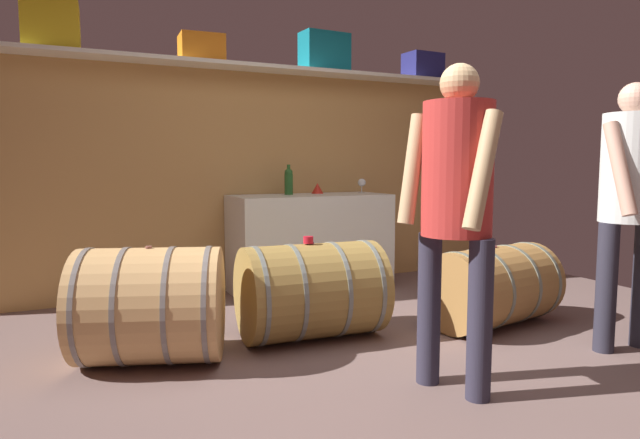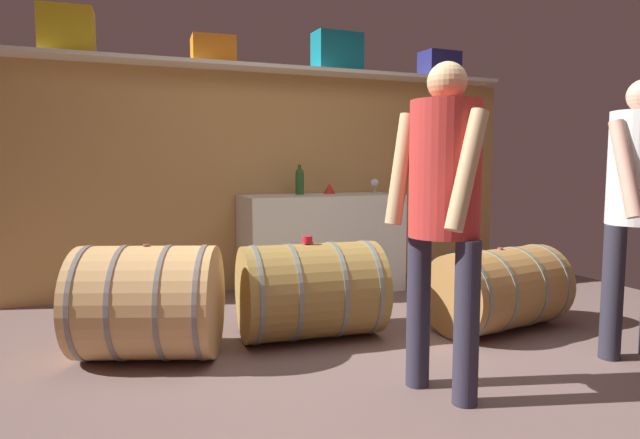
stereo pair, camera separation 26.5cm
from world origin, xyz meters
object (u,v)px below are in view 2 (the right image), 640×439
visitor_tasting (444,195)px  toolcase_yellow (67,31)px  wine_bottle_green (300,181)px  wine_barrel_far (499,289)px  toolcase_teal (337,52)px  wine_barrel_near (311,291)px  red_funnel (329,188)px  work_cabinet (321,243)px  wine_glass (375,183)px  winemaker_pouring (640,189)px  toolcase_navy (439,65)px  tasting_cup (307,240)px  toolcase_orange (213,50)px  wine_barrel_flank (148,302)px

visitor_tasting → toolcase_yellow: bearing=16.7°
wine_bottle_green → wine_barrel_far: wine_bottle_green is taller
toolcase_teal → wine_barrel_near: size_ratio=0.46×
red_funnel → work_cabinet: bearing=-132.0°
wine_glass → winemaker_pouring: bearing=-78.3°
work_cabinet → winemaker_pouring: bearing=-64.7°
winemaker_pouring → visitor_tasting: bearing=8.6°
red_funnel → toolcase_navy: bearing=2.1°
wine_glass → red_funnel: (-0.44, 0.06, -0.04)m
toolcase_teal → tasting_cup: size_ratio=6.76×
toolcase_orange → tasting_cup: size_ratio=5.52×
toolcase_orange → wine_barrel_near: toolcase_orange is taller
toolcase_yellow → toolcase_orange: size_ratio=1.10×
toolcase_yellow → tasting_cup: size_ratio=6.06×
wine_bottle_green → wine_glass: bearing=0.9°
wine_barrel_flank → tasting_cup: 1.04m
wine_bottle_green → tasting_cup: 1.44m
wine_bottle_green → wine_glass: size_ratio=1.98×
red_funnel → winemaker_pouring: bearing=-69.2°
toolcase_teal → wine_barrel_flank: 2.96m
toolcase_teal → winemaker_pouring: bearing=-74.6°
toolcase_orange → toolcase_teal: 1.14m
red_funnel → visitor_tasting: (-0.43, -2.49, 0.08)m
red_funnel → visitor_tasting: bearing=-99.8°
winemaker_pouring → visitor_tasting: winemaker_pouring is taller
red_funnel → wine_barrel_near: bearing=-116.7°
toolcase_orange → wine_bottle_green: bearing=-5.5°
work_cabinet → visitor_tasting: bearing=-96.9°
red_funnel → visitor_tasting: size_ratio=0.07×
toolcase_navy → wine_bottle_green: size_ratio=1.35×
toolcase_teal → wine_barrel_far: 2.61m
wine_barrel_near → wine_barrel_far: (1.26, -0.30, -0.03)m
toolcase_yellow → wine_barrel_far: bearing=-28.9°
red_funnel → wine_barrel_far: size_ratio=0.11×
toolcase_teal → toolcase_orange: bearing=176.9°
toolcase_orange → visitor_tasting: bearing=-72.8°
wine_barrel_near → winemaker_pouring: 2.05m
winemaker_pouring → visitor_tasting: size_ratio=1.00×
wine_bottle_green → winemaker_pouring: (1.24, -2.37, 0.01)m
wine_glass → tasting_cup: wine_glass is taller
winemaker_pouring → toolcase_navy: bearing=-89.5°
toolcase_yellow → visitor_tasting: 3.28m
work_cabinet → winemaker_pouring: winemaker_pouring is taller
wine_glass → tasting_cup: 1.81m
toolcase_teal → toolcase_yellow: bearing=176.9°
wine_barrel_far → winemaker_pouring: winemaker_pouring is taller
red_funnel → tasting_cup: red_funnel is taller
toolcase_teal → red_funnel: toolcase_teal is taller
wine_barrel_flank → wine_glass: bearing=52.3°
toolcase_teal → tasting_cup: 2.25m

